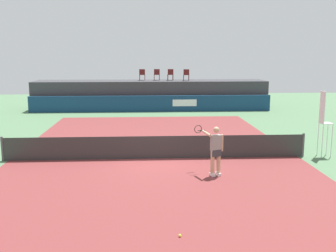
# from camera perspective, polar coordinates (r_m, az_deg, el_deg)

# --- Properties ---
(ground_plane) EXTENTS (48.00, 48.00, 0.00)m
(ground_plane) POSITION_cam_1_polar(r_m,az_deg,el_deg) (19.39, -1.98, -2.40)
(ground_plane) COLOR #4C704C
(court_inner) EXTENTS (12.00, 22.00, 0.00)m
(court_inner) POSITION_cam_1_polar(r_m,az_deg,el_deg) (16.48, -1.75, -4.69)
(court_inner) COLOR maroon
(court_inner) RESTS_ON ground
(sponsor_wall) EXTENTS (18.00, 0.22, 1.20)m
(sponsor_wall) POSITION_cam_1_polar(r_m,az_deg,el_deg) (29.64, -2.43, 3.22)
(sponsor_wall) COLOR navy
(sponsor_wall) RESTS_ON ground
(spectator_platform) EXTENTS (18.00, 2.80, 2.20)m
(spectator_platform) POSITION_cam_1_polar(r_m,az_deg,el_deg) (31.37, -2.51, 4.54)
(spectator_platform) COLOR #38383D
(spectator_platform) RESTS_ON ground
(spectator_chair_far_left) EXTENTS (0.45, 0.45, 0.89)m
(spectator_chair_far_left) POSITION_cam_1_polar(r_m,az_deg,el_deg) (31.34, -3.73, 7.44)
(spectator_chair_far_left) COLOR #561919
(spectator_chair_far_left) RESTS_ON spectator_platform
(spectator_chair_left) EXTENTS (0.44, 0.44, 0.89)m
(spectator_chair_left) POSITION_cam_1_polar(r_m,az_deg,el_deg) (31.42, -1.62, 7.47)
(spectator_chair_left) COLOR #561919
(spectator_chair_left) RESTS_ON spectator_platform
(spectator_chair_center) EXTENTS (0.45, 0.45, 0.89)m
(spectator_chair_center) POSITION_cam_1_polar(r_m,az_deg,el_deg) (31.39, 0.35, 7.47)
(spectator_chair_center) COLOR #561919
(spectator_chair_center) RESTS_ON spectator_platform
(spectator_chair_right) EXTENTS (0.46, 0.46, 0.89)m
(spectator_chair_right) POSITION_cam_1_polar(r_m,az_deg,el_deg) (31.06, 2.64, 7.42)
(spectator_chair_right) COLOR #561919
(spectator_chair_right) RESTS_ON spectator_platform
(umpire_chair) EXTENTS (0.45, 0.45, 2.76)m
(umpire_chair) POSITION_cam_1_polar(r_m,az_deg,el_deg) (17.75, 21.48, 0.91)
(umpire_chair) COLOR white
(umpire_chair) RESTS_ON ground
(tennis_net) EXTENTS (12.40, 0.02, 0.95)m
(tennis_net) POSITION_cam_1_polar(r_m,az_deg,el_deg) (16.36, -1.75, -3.09)
(tennis_net) COLOR #2D2D2D
(tennis_net) RESTS_ON ground
(net_post_near) EXTENTS (0.10, 0.10, 1.00)m
(net_post_near) POSITION_cam_1_polar(r_m,az_deg,el_deg) (17.35, -22.72, -3.04)
(net_post_near) COLOR #4C4C51
(net_post_near) RESTS_ON ground
(net_post_far) EXTENTS (0.10, 0.10, 1.00)m
(net_post_far) POSITION_cam_1_polar(r_m,az_deg,el_deg) (17.63, 18.84, -2.58)
(net_post_far) COLOR #4C4C51
(net_post_far) RESTS_ON ground
(tennis_player) EXTENTS (0.95, 1.10, 1.77)m
(tennis_player) POSITION_cam_1_polar(r_m,az_deg,el_deg) (14.10, 6.81, -3.33)
(tennis_player) COLOR white
(tennis_player) RESTS_ON court_inner
(tennis_ball) EXTENTS (0.07, 0.07, 0.07)m
(tennis_ball) POSITION_cam_1_polar(r_m,az_deg,el_deg) (9.74, 1.73, -15.46)
(tennis_ball) COLOR #D8EA33
(tennis_ball) RESTS_ON court_inner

